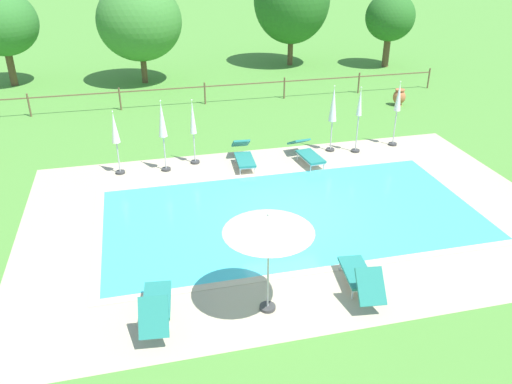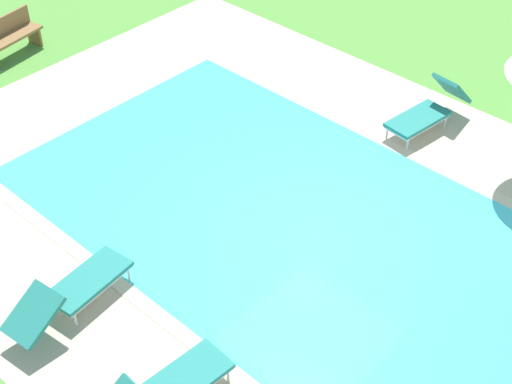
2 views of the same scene
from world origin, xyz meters
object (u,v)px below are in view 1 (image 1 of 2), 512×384
patio_umbrella_closed_row_centre (115,132)px  terracotta_urn_by_tree (399,97)px  patio_umbrella_closed_deck_corner (333,108)px  tree_east_mid (139,21)px  patio_umbrella_closed_row_mid_east (359,111)px  patio_umbrella_closed_row_mid_west (398,103)px  tree_centre (390,17)px  sun_lounger_north_far (244,155)px  patio_umbrella_open_foreground (269,224)px  patio_umbrella_closed_row_west (193,123)px  patio_umbrella_closed_row_east (162,124)px  sun_lounger_north_end (156,306)px  sun_lounger_north_mid (361,277)px  tree_far_west (292,0)px  tree_west_mid (2,23)px  sun_lounger_north_near_steps (307,152)px

patio_umbrella_closed_row_centre → terracotta_urn_by_tree: bearing=20.2°
patio_umbrella_closed_deck_corner → tree_east_mid: size_ratio=0.48×
patio_umbrella_closed_row_centre → patio_umbrella_closed_row_mid_east: patio_umbrella_closed_row_mid_east is taller
patio_umbrella_closed_row_mid_west → tree_centre: bearing=65.3°
sun_lounger_north_far → patio_umbrella_open_foreground: (-1.18, -7.83, 1.81)m
sun_lounger_north_far → patio_umbrella_closed_row_west: size_ratio=0.87×
patio_umbrella_closed_row_east → sun_lounger_north_end: bearing=-96.2°
patio_umbrella_open_foreground → patio_umbrella_closed_row_mid_west: bearing=49.0°
patio_umbrella_closed_row_west → patio_umbrella_closed_row_east: (-1.07, -0.39, 0.21)m
sun_lounger_north_mid → sun_lounger_north_end: sun_lounger_north_end is taller
patio_umbrella_open_foreground → patio_umbrella_closed_row_centre: (-3.12, 8.09, -0.68)m
tree_far_west → sun_lounger_north_mid: bearing=-102.8°
patio_umbrella_closed_row_centre → terracotta_urn_by_tree: 13.82m
patio_umbrella_closed_row_centre → tree_far_west: 17.43m
tree_west_mid → tree_east_mid: 6.94m
terracotta_urn_by_tree → tree_centre: 8.24m
patio_umbrella_closed_row_centre → sun_lounger_north_end: bearing=-84.8°
patio_umbrella_closed_row_west → tree_far_west: (7.69, 13.60, 2.30)m
patio_umbrella_closed_row_mid_west → tree_west_mid: size_ratio=0.52×
patio_umbrella_open_foreground → patio_umbrella_closed_deck_corner: 9.54m
patio_umbrella_closed_row_west → tree_west_mid: bearing=122.6°
tree_east_mid → tree_far_west: bearing=13.3°
patio_umbrella_closed_row_east → tree_east_mid: bearing=90.7°
sun_lounger_north_far → sun_lounger_north_near_steps: bearing=-6.6°
sun_lounger_north_end → patio_umbrella_closed_row_centre: bearing=95.2°
tree_east_mid → patio_umbrella_closed_row_west: bearing=-84.0°
patio_umbrella_closed_row_west → tree_west_mid: tree_west_mid is taller
patio_umbrella_closed_row_centre → tree_east_mid: bearing=83.1°
tree_far_west → tree_west_mid: 15.79m
patio_umbrella_open_foreground → tree_west_mid: size_ratio=0.50×
sun_lounger_north_mid → patio_umbrella_closed_row_east: 8.82m
sun_lounger_north_near_steps → tree_east_mid: size_ratio=0.40×
sun_lounger_north_far → tree_east_mid: tree_east_mid is taller
patio_umbrella_open_foreground → patio_umbrella_closed_deck_corner: size_ratio=0.97×
tree_east_mid → tree_west_mid: bearing=170.8°
sun_lounger_north_far → tree_centre: (11.51, 12.34, 2.52)m
tree_west_mid → tree_east_mid: size_ratio=0.93×
sun_lounger_north_mid → tree_west_mid: 23.63m
patio_umbrella_closed_row_west → patio_umbrella_closed_row_mid_west: bearing=-0.6°
patio_umbrella_closed_row_mid_west → patio_umbrella_closed_deck_corner: size_ratio=1.00×
patio_umbrella_closed_row_mid_east → tree_centre: tree_centre is taller
sun_lounger_north_end → patio_umbrella_closed_row_mid_west: patio_umbrella_closed_row_mid_west is taller
patio_umbrella_closed_row_east → patio_umbrella_open_foreground: bearing=-78.9°
sun_lounger_north_end → tree_centre: tree_centre is taller
terracotta_urn_by_tree → tree_west_mid: tree_west_mid is taller
sun_lounger_north_near_steps → sun_lounger_north_far: (-2.27, 0.26, 0.01)m
sun_lounger_north_far → patio_umbrella_closed_row_mid_west: patio_umbrella_closed_row_mid_west is taller
sun_lounger_north_end → patio_umbrella_open_foreground: 3.00m
patio_umbrella_closed_deck_corner → tree_west_mid: 18.34m
sun_lounger_north_end → patio_umbrella_closed_deck_corner: size_ratio=0.77×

